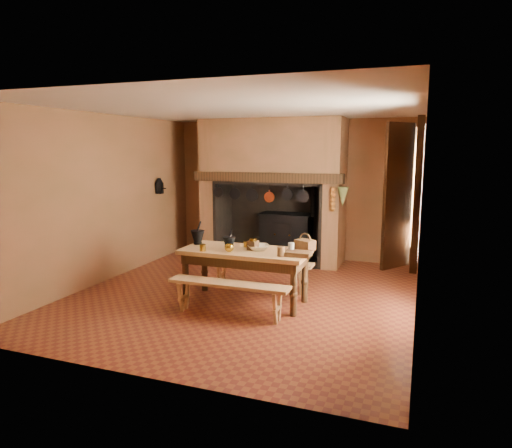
# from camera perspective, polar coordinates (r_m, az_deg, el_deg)

# --- Properties ---
(floor) EXTENTS (5.50, 5.50, 0.00)m
(floor) POSITION_cam_1_polar(r_m,az_deg,el_deg) (7.13, -1.49, -8.78)
(floor) COLOR brown
(floor) RESTS_ON ground
(ceiling) EXTENTS (5.50, 5.50, 0.00)m
(ceiling) POSITION_cam_1_polar(r_m,az_deg,el_deg) (6.80, -1.59, 14.27)
(ceiling) COLOR silver
(ceiling) RESTS_ON back_wall
(back_wall) EXTENTS (5.00, 0.02, 2.80)m
(back_wall) POSITION_cam_1_polar(r_m,az_deg,el_deg) (9.42, 4.66, 4.34)
(back_wall) COLOR brown
(back_wall) RESTS_ON floor
(wall_left) EXTENTS (0.02, 5.50, 2.80)m
(wall_left) POSITION_cam_1_polar(r_m,az_deg,el_deg) (8.08, -18.28, 3.07)
(wall_left) COLOR brown
(wall_left) RESTS_ON floor
(wall_right) EXTENTS (0.02, 5.50, 2.80)m
(wall_right) POSITION_cam_1_polar(r_m,az_deg,el_deg) (6.35, 19.94, 1.40)
(wall_right) COLOR brown
(wall_right) RESTS_ON floor
(wall_front) EXTENTS (5.00, 0.02, 2.80)m
(wall_front) POSITION_cam_1_polar(r_m,az_deg,el_deg) (4.41, -14.81, -1.62)
(wall_front) COLOR brown
(wall_front) RESTS_ON floor
(chimney_breast) EXTENTS (2.95, 0.96, 2.80)m
(chimney_breast) POSITION_cam_1_polar(r_m,az_deg,el_deg) (9.06, 2.10, 6.78)
(chimney_breast) COLOR brown
(chimney_breast) RESTS_ON floor
(iron_range) EXTENTS (1.12, 0.55, 1.60)m
(iron_range) POSITION_cam_1_polar(r_m,az_deg,el_deg) (9.27, 3.83, -1.45)
(iron_range) COLOR black
(iron_range) RESTS_ON floor
(hearth_pans) EXTENTS (0.51, 0.62, 0.20)m
(hearth_pans) POSITION_cam_1_polar(r_m,az_deg,el_deg) (9.47, -2.46, -3.62)
(hearth_pans) COLOR #B68F2A
(hearth_pans) RESTS_ON floor
(hanging_pans) EXTENTS (1.92, 0.29, 0.27)m
(hanging_pans) POSITION_cam_1_polar(r_m,az_deg,el_deg) (8.63, 0.80, 3.65)
(hanging_pans) COLOR black
(hanging_pans) RESTS_ON chimney_breast
(onion_string) EXTENTS (0.12, 0.10, 0.46)m
(onion_string) POSITION_cam_1_polar(r_m,az_deg,el_deg) (8.27, 9.56, 3.06)
(onion_string) COLOR #9F511D
(onion_string) RESTS_ON chimney_breast
(herb_bunch) EXTENTS (0.20, 0.20, 0.35)m
(herb_bunch) POSITION_cam_1_polar(r_m,az_deg,el_deg) (8.24, 10.80, 3.35)
(herb_bunch) COLOR brown
(herb_bunch) RESTS_ON chimney_breast
(window) EXTENTS (0.39, 1.75, 1.76)m
(window) POSITION_cam_1_polar(r_m,az_deg,el_deg) (5.92, 18.61, 3.86)
(window) COLOR white
(window) RESTS_ON wall_right
(wall_coffee_mill) EXTENTS (0.23, 0.16, 0.31)m
(wall_coffee_mill) POSITION_cam_1_polar(r_m,az_deg,el_deg) (9.29, -11.99, 4.82)
(wall_coffee_mill) COLOR black
(wall_coffee_mill) RESTS_ON wall_left
(work_table) EXTENTS (1.82, 0.81, 0.79)m
(work_table) POSITION_cam_1_polar(r_m,az_deg,el_deg) (6.59, -1.36, -4.26)
(work_table) COLOR tan
(work_table) RESTS_ON floor
(bench_front) EXTENTS (1.67, 0.29, 0.47)m
(bench_front) POSITION_cam_1_polar(r_m,az_deg,el_deg) (6.14, -3.43, -8.36)
(bench_front) COLOR tan
(bench_front) RESTS_ON floor
(bench_back) EXTENTS (1.69, 0.29, 0.47)m
(bench_back) POSITION_cam_1_polar(r_m,az_deg,el_deg) (7.28, 0.59, -5.48)
(bench_back) COLOR tan
(bench_back) RESTS_ON floor
(mortar_large) EXTENTS (0.21, 0.21, 0.36)m
(mortar_large) POSITION_cam_1_polar(r_m,az_deg,el_deg) (6.96, -7.30, -1.56)
(mortar_large) COLOR black
(mortar_large) RESTS_ON work_table
(mortar_small) EXTENTS (0.19, 0.19, 0.32)m
(mortar_small) POSITION_cam_1_polar(r_m,az_deg,el_deg) (6.54, -3.38, -2.32)
(mortar_small) COLOR black
(mortar_small) RESTS_ON work_table
(coffee_grinder) EXTENTS (0.19, 0.15, 0.20)m
(coffee_grinder) POSITION_cam_1_polar(r_m,az_deg,el_deg) (6.52, -0.38, -2.59)
(coffee_grinder) COLOR #362011
(coffee_grinder) RESTS_ON work_table
(brass_mug_a) EXTENTS (0.11, 0.11, 0.10)m
(brass_mug_a) POSITION_cam_1_polar(r_m,az_deg,el_deg) (6.49, -6.68, -2.95)
(brass_mug_a) COLOR #B68F2A
(brass_mug_a) RESTS_ON work_table
(brass_mug_b) EXTENTS (0.08, 0.08, 0.08)m
(brass_mug_b) POSITION_cam_1_polar(r_m,az_deg,el_deg) (6.72, -1.25, -2.54)
(brass_mug_b) COLOR #B68F2A
(brass_mug_b) RESTS_ON work_table
(mixing_bowl) EXTENTS (0.41, 0.41, 0.08)m
(mixing_bowl) POSITION_cam_1_polar(r_m,az_deg,el_deg) (6.52, 0.29, -2.95)
(mixing_bowl) COLOR #BFB592
(mixing_bowl) RESTS_ON work_table
(stoneware_crock) EXTENTS (0.12, 0.12, 0.13)m
(stoneware_crock) POSITION_cam_1_polar(r_m,az_deg,el_deg) (6.15, 3.13, -3.45)
(stoneware_crock) COLOR brown
(stoneware_crock) RESTS_ON work_table
(glass_jar) EXTENTS (0.11, 0.11, 0.15)m
(glass_jar) POSITION_cam_1_polar(r_m,az_deg,el_deg) (6.32, 4.41, -3.02)
(glass_jar) COLOR beige
(glass_jar) RESTS_ON work_table
(wicker_basket) EXTENTS (0.31, 0.27, 0.25)m
(wicker_basket) POSITION_cam_1_polar(r_m,az_deg,el_deg) (6.56, 6.14, -2.54)
(wicker_basket) COLOR #4D3117
(wicker_basket) RESTS_ON work_table
(wooden_tray) EXTENTS (0.36, 0.26, 0.06)m
(wooden_tray) POSITION_cam_1_polar(r_m,az_deg,el_deg) (6.20, 5.25, -3.70)
(wooden_tray) COLOR #362011
(wooden_tray) RESTS_ON work_table
(brass_cup) EXTENTS (0.17, 0.17, 0.10)m
(brass_cup) POSITION_cam_1_polar(r_m,az_deg,el_deg) (6.42, -3.37, -3.02)
(brass_cup) COLOR #B68F2A
(brass_cup) RESTS_ON work_table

